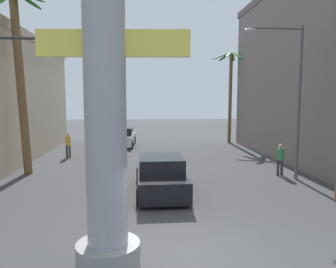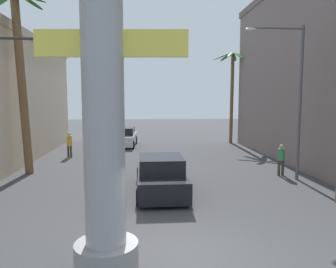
% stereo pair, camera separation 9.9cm
% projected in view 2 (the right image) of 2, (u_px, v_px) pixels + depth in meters
% --- Properties ---
extents(ground_plane, '(92.07, 92.07, 0.00)m').
position_uv_depth(ground_plane, '(160.00, 170.00, 18.21)').
color(ground_plane, '#424244').
extents(neon_sign_pole, '(3.61, 1.44, 10.34)m').
position_uv_depth(neon_sign_pole, '(103.00, 67.00, 6.93)').
color(neon_sign_pole, '#9E9EA3').
rests_on(neon_sign_pole, ground).
extents(street_lamp, '(2.84, 0.28, 7.32)m').
position_uv_depth(street_lamp, '(291.00, 87.00, 15.47)').
color(street_lamp, '#59595E').
rests_on(street_lamp, ground).
extents(traffic_light_mast, '(5.49, 0.32, 6.20)m').
position_uv_depth(traffic_light_mast, '(36.00, 86.00, 12.06)').
color(traffic_light_mast, '#333333').
rests_on(traffic_light_mast, ground).
extents(car_lead, '(2.05, 5.19, 1.56)m').
position_uv_depth(car_lead, '(161.00, 175.00, 13.83)').
color(car_lead, black).
rests_on(car_lead, ground).
extents(car_far, '(2.26, 4.53, 1.56)m').
position_uv_depth(car_far, '(123.00, 137.00, 27.35)').
color(car_far, black).
rests_on(car_far, ground).
extents(palm_tree_mid_left, '(2.94, 2.86, 9.27)m').
position_uv_depth(palm_tree_mid_left, '(21.00, 68.00, 16.72)').
color(palm_tree_mid_left, brown).
rests_on(palm_tree_mid_left, ground).
extents(palm_tree_far_right, '(3.31, 3.21, 8.05)m').
position_uv_depth(palm_tree_far_right, '(232.00, 82.00, 28.83)').
color(palm_tree_far_right, brown).
rests_on(palm_tree_far_right, ground).
extents(pedestrian_far_left, '(0.43, 0.43, 1.67)m').
position_uv_depth(pedestrian_far_left, '(69.00, 143.00, 21.95)').
color(pedestrian_far_left, '#3F3833').
rests_on(pedestrian_far_left, ground).
extents(pedestrian_mid_right, '(0.35, 0.35, 1.62)m').
position_uv_depth(pedestrian_mid_right, '(281.00, 157.00, 16.69)').
color(pedestrian_mid_right, '#3F3833').
rests_on(pedestrian_mid_right, ground).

